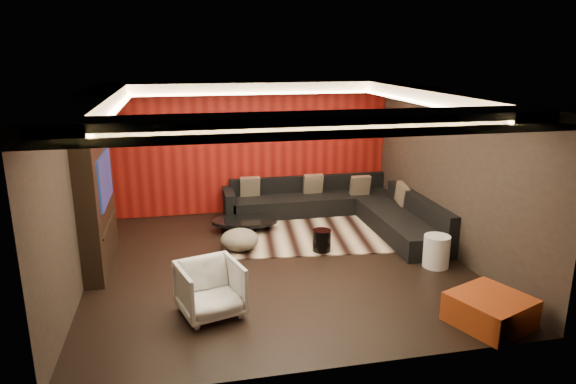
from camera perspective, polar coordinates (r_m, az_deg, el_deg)
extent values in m
cube|color=black|center=(8.63, -1.12, -7.96)|extent=(6.00, 6.00, 0.02)
cube|color=silver|center=(7.94, -1.23, 11.05)|extent=(6.00, 6.00, 0.02)
cube|color=black|center=(11.07, -4.16, 4.93)|extent=(6.00, 0.02, 2.80)
cube|color=black|center=(8.17, -22.37, -0.04)|extent=(0.02, 6.00, 2.80)
cube|color=black|center=(9.21, 17.55, 2.07)|extent=(0.02, 6.00, 2.80)
cube|color=#6B0C0A|center=(11.03, -4.13, 4.89)|extent=(5.98, 0.05, 2.78)
cube|color=silver|center=(10.60, -4.05, 11.49)|extent=(6.00, 0.60, 0.22)
cube|color=silver|center=(5.34, 4.33, 7.53)|extent=(6.00, 0.60, 0.22)
cube|color=silver|center=(7.90, -21.10, 9.14)|extent=(0.60, 4.80, 0.22)
cube|color=silver|center=(8.86, 16.46, 10.12)|extent=(0.60, 4.80, 0.22)
cube|color=#FFD899|center=(10.27, -3.77, 10.87)|extent=(4.80, 0.08, 0.04)
cube|color=#FFD899|center=(5.68, 3.34, 7.11)|extent=(4.80, 0.08, 0.04)
cube|color=#FFD899|center=(7.86, -18.57, 8.68)|extent=(0.08, 4.80, 0.04)
cube|color=#FFD899|center=(8.72, 14.42, 9.59)|extent=(0.08, 4.80, 0.04)
cube|color=black|center=(8.79, -20.50, -0.84)|extent=(0.30, 2.00, 2.20)
cube|color=black|center=(8.68, -19.68, 1.43)|extent=(0.04, 1.30, 0.80)
cube|color=black|center=(8.88, -19.24, -3.26)|extent=(0.04, 1.60, 0.04)
cube|color=#C4AE8F|center=(10.32, 3.74, -3.85)|extent=(4.29, 3.40, 0.02)
cylinder|color=black|center=(10.07, -4.82, -3.66)|extent=(1.43, 1.43, 0.22)
cylinder|color=black|center=(9.03, 3.76, -5.38)|extent=(0.34, 0.34, 0.38)
ellipsoid|color=#C2B296|center=(9.10, -5.38, -5.28)|extent=(0.87, 0.87, 0.37)
cylinder|color=silver|center=(8.74, 16.16, -6.34)|extent=(0.54, 0.54, 0.53)
cube|color=maroon|center=(7.26, 21.54, -12.11)|extent=(1.14, 1.14, 0.39)
imported|color=silver|center=(7.00, -8.63, -10.62)|extent=(0.97, 0.99, 0.73)
cube|color=black|center=(11.16, 2.67, -1.31)|extent=(3.50, 0.90, 0.40)
cube|color=black|center=(11.38, 2.24, 0.99)|extent=(3.50, 0.20, 0.35)
cube|color=black|center=(10.01, 12.47, -3.67)|extent=(0.90, 2.60, 0.40)
cube|color=black|center=(10.05, 14.41, -1.48)|extent=(0.20, 2.60, 0.35)
cube|color=black|center=(10.83, -6.58, -1.38)|extent=(0.20, 0.90, 0.60)
cube|color=tan|center=(11.12, 8.03, 0.74)|extent=(0.42, 0.20, 0.44)
cube|color=tan|center=(10.57, 12.58, -0.27)|extent=(0.12, 0.50, 0.50)
cube|color=tan|center=(11.15, 2.80, 0.92)|extent=(0.42, 0.20, 0.44)
cube|color=tan|center=(10.95, -4.26, 0.61)|extent=(0.42, 0.20, 0.44)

